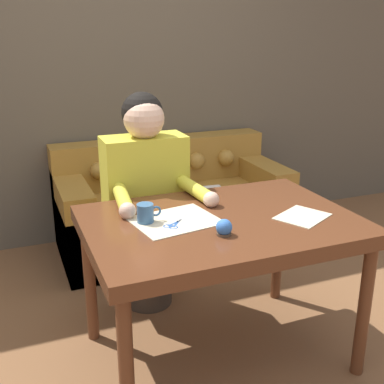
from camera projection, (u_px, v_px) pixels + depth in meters
name	position (u px, v px, depth m)	size (l,w,h in m)	color
ground_plane	(203.00, 365.00, 2.37)	(16.00, 16.00, 0.00)	brown
wall_back	(108.00, 69.00, 3.54)	(8.00, 0.06, 2.60)	brown
dining_table	(221.00, 234.00, 2.25)	(1.24, 0.87, 0.74)	#562D19
couch	(171.00, 208.00, 3.63)	(1.66, 0.79, 0.78)	olive
person	(146.00, 200.00, 2.71)	(0.50, 0.63, 1.26)	#33281E
pattern_paper_main	(175.00, 221.00, 2.19)	(0.42, 0.36, 0.00)	beige
pattern_paper_offcut	(302.00, 216.00, 2.24)	(0.30, 0.28, 0.00)	beige
scissors	(176.00, 224.00, 2.16)	(0.19, 0.18, 0.01)	silver
mug	(146.00, 213.00, 2.16)	(0.11, 0.08, 0.09)	#335B84
pin_cushion	(224.00, 228.00, 2.03)	(0.07, 0.07, 0.07)	#4C3828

